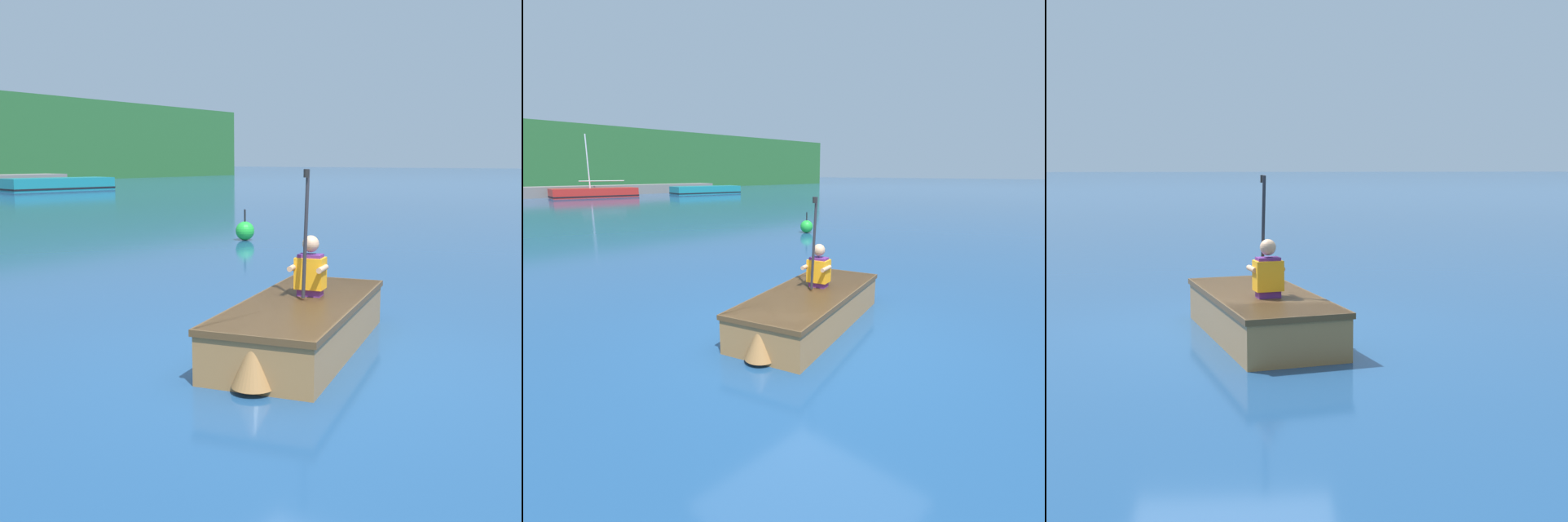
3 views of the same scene
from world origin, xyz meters
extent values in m
plane|color=navy|center=(0.00, 0.00, 0.00)|extent=(300.00, 300.00, 0.00)
cube|color=#197A84|center=(20.75, 31.08, 0.39)|extent=(7.00, 3.36, 0.77)
cube|color=black|center=(20.75, 31.08, 0.13)|extent=(7.04, 3.40, 0.10)
cube|color=#A3703D|center=(0.33, 0.34, 0.24)|extent=(2.89, 1.70, 0.49)
cube|color=brown|center=(0.33, 0.34, 0.46)|extent=(2.94, 1.75, 0.06)
cube|color=brown|center=(0.33, 0.34, 0.45)|extent=(2.48, 1.43, 0.02)
cone|color=#A3703D|center=(-0.93, 0.01, 0.27)|extent=(0.45, 0.45, 0.44)
cube|color=#A3703D|center=(0.52, 0.40, 0.44)|extent=(0.41, 0.99, 0.03)
cube|color=#592672|center=(0.59, 0.41, 0.70)|extent=(0.22, 0.27, 0.43)
cube|color=orange|center=(0.59, 0.41, 0.72)|extent=(0.28, 0.33, 0.32)
sphere|color=tan|center=(0.59, 0.41, 1.02)|extent=(0.17, 0.17, 0.17)
cylinder|color=tan|center=(0.46, 0.53, 0.78)|extent=(0.27, 0.12, 0.06)
cylinder|color=tan|center=(0.54, 0.24, 0.78)|extent=(0.27, 0.12, 0.06)
cylinder|color=#232328|center=(0.42, 0.37, 1.13)|extent=(0.16, 0.08, 1.25)
cylinder|color=black|center=(0.42, 0.37, 1.72)|extent=(0.05, 0.05, 0.08)
sphere|color=green|center=(7.09, 6.17, 0.22)|extent=(0.44, 0.44, 0.44)
cylinder|color=black|center=(7.09, 6.17, 0.58)|extent=(0.04, 0.04, 0.28)
camera|label=1|loc=(-4.98, -2.98, 1.85)|focal=45.00mm
camera|label=2|loc=(-3.80, -3.08, 2.08)|focal=28.00mm
camera|label=3|loc=(8.87, 0.22, 1.90)|focal=55.00mm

